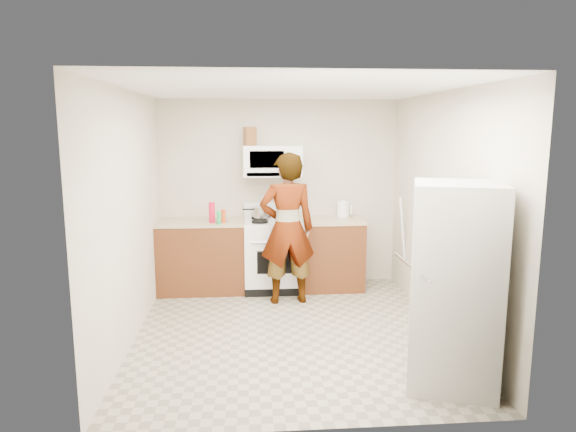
{
  "coord_description": "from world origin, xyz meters",
  "views": [
    {
      "loc": [
        -0.43,
        -5.12,
        2.13
      ],
      "look_at": [
        0.02,
        0.55,
        1.15
      ],
      "focal_mm": 32.0,
      "sensor_mm": 36.0,
      "label": 1
    }
  ],
  "objects": [
    {
      "name": "pot_lid",
      "position": [
        -0.79,
        1.45,
        0.94
      ],
      "size": [
        0.28,
        0.28,
        0.01
      ],
      "primitive_type": "cylinder",
      "rotation": [
        0.0,
        0.0,
        -0.16
      ],
      "color": "silver",
      "rests_on": "counter_left"
    },
    {
      "name": "right_wall",
      "position": [
        1.59,
        0.0,
        1.25
      ],
      "size": [
        0.02,
        3.6,
        2.5
      ],
      "primitive_type": "cube",
      "color": "beige",
      "rests_on": "floor"
    },
    {
      "name": "counter_right",
      "position": [
        0.68,
        1.49,
        0.92
      ],
      "size": [
        0.82,
        0.64,
        0.03
      ],
      "primitive_type": "cube",
      "color": "tan",
      "rests_on": "cabinet_right"
    },
    {
      "name": "microwave",
      "position": [
        -0.1,
        1.61,
        1.7
      ],
      "size": [
        0.76,
        0.38,
        0.4
      ],
      "primitive_type": "cube",
      "color": "white",
      "rests_on": "back_wall"
    },
    {
      "name": "floor",
      "position": [
        0.0,
        0.0,
        0.0
      ],
      "size": [
        3.6,
        3.6,
        0.0
      ],
      "primitive_type": "plane",
      "color": "gray",
      "rests_on": "ground"
    },
    {
      "name": "jug",
      "position": [
        -0.39,
        1.58,
        2.02
      ],
      "size": [
        0.17,
        0.17,
        0.24
      ],
      "primitive_type": "cube",
      "rotation": [
        0.0,
        0.0,
        0.29
      ],
      "color": "brown",
      "rests_on": "microwave"
    },
    {
      "name": "bottle_spray",
      "position": [
        -0.89,
        1.36,
        1.07
      ],
      "size": [
        0.1,
        0.1,
        0.26
      ],
      "primitive_type": "cylinder",
      "rotation": [
        0.0,
        0.0,
        -0.37
      ],
      "color": "red",
      "rests_on": "counter_left"
    },
    {
      "name": "counter_left",
      "position": [
        -1.04,
        1.49,
        0.92
      ],
      "size": [
        1.14,
        0.64,
        0.03
      ],
      "primitive_type": "cube",
      "color": "tan",
      "rests_on": "cabinet_left"
    },
    {
      "name": "broom",
      "position": [
        1.57,
        1.2,
        0.64
      ],
      "size": [
        0.22,
        0.2,
        1.26
      ],
      "primitive_type": "cylinder",
      "rotation": [
        0.14,
        -0.14,
        -0.07
      ],
      "color": "white",
      "rests_on": "floor"
    },
    {
      "name": "saucepan",
      "position": [
        -0.24,
        1.6,
        1.02
      ],
      "size": [
        0.26,
        0.26,
        0.13
      ],
      "primitive_type": "cylinder",
      "rotation": [
        0.0,
        0.0,
        -0.08
      ],
      "color": "#AFAEB3",
      "rests_on": "gas_range"
    },
    {
      "name": "person",
      "position": [
        0.04,
        0.95,
        0.92
      ],
      "size": [
        0.71,
        0.5,
        1.84
      ],
      "primitive_type": "imported",
      "rotation": [
        0.0,
        0.0,
        3.23
      ],
      "color": "tan",
      "rests_on": "floor"
    },
    {
      "name": "gas_range",
      "position": [
        -0.1,
        1.48,
        0.49
      ],
      "size": [
        0.76,
        0.65,
        1.13
      ],
      "color": "white",
      "rests_on": "floor"
    },
    {
      "name": "bottle_hot_sauce",
      "position": [
        -0.74,
        1.35,
        1.02
      ],
      "size": [
        0.06,
        0.06,
        0.17
      ],
      "primitive_type": "cylinder",
      "rotation": [
        0.0,
        0.0,
        -0.11
      ],
      "color": "#CA4316",
      "rests_on": "counter_left"
    },
    {
      "name": "bottle_green_cap",
      "position": [
        -0.79,
        1.22,
        1.02
      ],
      "size": [
        0.06,
        0.06,
        0.17
      ],
      "primitive_type": "cylinder",
      "rotation": [
        0.0,
        0.0,
        0.13
      ],
      "color": "green",
      "rests_on": "counter_left"
    },
    {
      "name": "cabinet_left",
      "position": [
        -1.04,
        1.49,
        0.45
      ],
      "size": [
        1.12,
        0.62,
        0.9
      ],
      "primitive_type": "cube",
      "color": "#572E14",
      "rests_on": "floor"
    },
    {
      "name": "kettle",
      "position": [
        0.86,
        1.67,
        1.03
      ],
      "size": [
        0.2,
        0.2,
        0.2
      ],
      "primitive_type": "cylinder",
      "rotation": [
        0.0,
        0.0,
        0.23
      ],
      "color": "white",
      "rests_on": "counter_right"
    },
    {
      "name": "back_wall",
      "position": [
        0.0,
        1.79,
        1.25
      ],
      "size": [
        3.2,
        0.02,
        2.5
      ],
      "primitive_type": "cube",
      "color": "beige",
      "rests_on": "floor"
    },
    {
      "name": "fridge",
      "position": [
        1.25,
        -1.2,
        0.85
      ],
      "size": [
        0.88,
        0.88,
        1.7
      ],
      "primitive_type": "cube",
      "rotation": [
        0.0,
        0.0,
        -0.32
      ],
      "color": "silver",
      "rests_on": "floor"
    },
    {
      "name": "tray",
      "position": [
        0.05,
        1.35,
        0.96
      ],
      "size": [
        0.26,
        0.17,
        0.05
      ],
      "primitive_type": "cube",
      "rotation": [
        0.0,
        0.0,
        0.03
      ],
      "color": "white",
      "rests_on": "gas_range"
    },
    {
      "name": "cabinet_right",
      "position": [
        0.68,
        1.49,
        0.45
      ],
      "size": [
        0.8,
        0.62,
        0.9
      ],
      "primitive_type": "cube",
      "color": "#572E14",
      "rests_on": "floor"
    }
  ]
}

